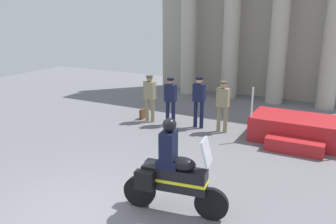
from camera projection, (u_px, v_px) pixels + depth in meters
ground_plane at (79, 220)px, 6.57m from camera, size 28.00×28.00×0.00m
colonnade_backdrop at (259, 10)px, 14.80m from camera, size 9.60×1.56×7.18m
reviewing_stand at (300, 131)px, 10.37m from camera, size 2.80×1.98×1.64m
officer_in_row_0 at (150, 95)px, 12.14m from camera, size 0.39×0.24×1.64m
officer_in_row_1 at (170, 98)px, 11.76m from camera, size 0.39×0.24×1.62m
officer_in_row_2 at (199, 98)px, 11.47m from camera, size 0.39×0.24×1.70m
officer_in_row_3 at (223, 103)px, 11.06m from camera, size 0.39×0.24×1.65m
motorcycle_with_rider at (171, 174)px, 6.63m from camera, size 2.09×0.74×1.90m
briefcase_on_ground at (143, 114)px, 12.66m from camera, size 0.10×0.32×0.36m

